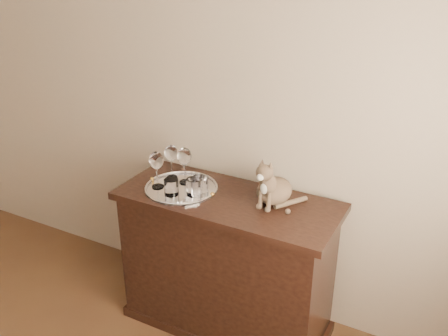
{
  "coord_description": "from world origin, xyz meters",
  "views": [
    {
      "loc": [
        1.68,
        -0.13,
        2.1
      ],
      "look_at": [
        0.58,
        1.95,
        1.02
      ],
      "focal_mm": 40.0,
      "sensor_mm": 36.0,
      "label": 1
    }
  ],
  "objects_px": {
    "sideboard": "(227,264)",
    "tray": "(181,189)",
    "tumbler_a": "(194,187)",
    "wine_glass_c": "(157,170)",
    "cat": "(275,179)",
    "wine_glass_a": "(171,162)",
    "tumbler_c": "(200,186)",
    "wine_glass_b": "(185,165)",
    "tumbler_b": "(171,187)"
  },
  "relations": [
    {
      "from": "wine_glass_a",
      "to": "wine_glass_b",
      "type": "relative_size",
      "value": 0.95
    },
    {
      "from": "tumbler_c",
      "to": "tray",
      "type": "bearing_deg",
      "value": 174.72
    },
    {
      "from": "tray",
      "to": "wine_glass_a",
      "type": "distance_m",
      "value": 0.18
    },
    {
      "from": "sideboard",
      "to": "tray",
      "type": "height_order",
      "value": "tray"
    },
    {
      "from": "tray",
      "to": "cat",
      "type": "bearing_deg",
      "value": 11.85
    },
    {
      "from": "tray",
      "to": "tumbler_a",
      "type": "xyz_separation_m",
      "value": [
        0.1,
        -0.03,
        0.05
      ]
    },
    {
      "from": "wine_glass_c",
      "to": "cat",
      "type": "relative_size",
      "value": 0.78
    },
    {
      "from": "tumbler_b",
      "to": "wine_glass_c",
      "type": "bearing_deg",
      "value": 161.56
    },
    {
      "from": "wine_glass_b",
      "to": "cat",
      "type": "distance_m",
      "value": 0.53
    },
    {
      "from": "wine_glass_b",
      "to": "tumbler_a",
      "type": "bearing_deg",
      "value": -40.47
    },
    {
      "from": "wine_glass_a",
      "to": "sideboard",
      "type": "bearing_deg",
      "value": -8.61
    },
    {
      "from": "cat",
      "to": "sideboard",
      "type": "bearing_deg",
      "value": -152.87
    },
    {
      "from": "wine_glass_c",
      "to": "cat",
      "type": "height_order",
      "value": "cat"
    },
    {
      "from": "wine_glass_b",
      "to": "tumbler_b",
      "type": "bearing_deg",
      "value": -85.2
    },
    {
      "from": "tumbler_a",
      "to": "tumbler_c",
      "type": "xyz_separation_m",
      "value": [
        0.03,
        0.02,
        0.0
      ]
    },
    {
      "from": "sideboard",
      "to": "tumbler_a",
      "type": "xyz_separation_m",
      "value": [
        -0.17,
        -0.06,
        0.48
      ]
    },
    {
      "from": "wine_glass_a",
      "to": "tumbler_b",
      "type": "height_order",
      "value": "wine_glass_a"
    },
    {
      "from": "tray",
      "to": "wine_glass_a",
      "type": "relative_size",
      "value": 2.01
    },
    {
      "from": "wine_glass_b",
      "to": "tumbler_c",
      "type": "distance_m",
      "value": 0.18
    },
    {
      "from": "wine_glass_a",
      "to": "tumbler_a",
      "type": "height_order",
      "value": "wine_glass_a"
    },
    {
      "from": "tray",
      "to": "wine_glass_c",
      "type": "xyz_separation_m",
      "value": [
        -0.12,
        -0.05,
        0.11
      ]
    },
    {
      "from": "sideboard",
      "to": "tumbler_c",
      "type": "bearing_deg",
      "value": -163.35
    },
    {
      "from": "wine_glass_b",
      "to": "cat",
      "type": "relative_size",
      "value": 0.78
    },
    {
      "from": "wine_glass_b",
      "to": "tumbler_c",
      "type": "xyz_separation_m",
      "value": [
        0.15,
        -0.08,
        -0.06
      ]
    },
    {
      "from": "tumbler_c",
      "to": "wine_glass_a",
      "type": "bearing_deg",
      "value": 157.81
    },
    {
      "from": "sideboard",
      "to": "wine_glass_b",
      "type": "xyz_separation_m",
      "value": [
        -0.29,
        0.04,
        0.54
      ]
    },
    {
      "from": "wine_glass_a",
      "to": "tumbler_a",
      "type": "relative_size",
      "value": 2.19
    },
    {
      "from": "sideboard",
      "to": "wine_glass_a",
      "type": "xyz_separation_m",
      "value": [
        -0.39,
        0.06,
        0.53
      ]
    },
    {
      "from": "wine_glass_c",
      "to": "tumbler_a",
      "type": "xyz_separation_m",
      "value": [
        0.22,
        0.02,
        -0.06
      ]
    },
    {
      "from": "sideboard",
      "to": "wine_glass_b",
      "type": "bearing_deg",
      "value": 171.8
    },
    {
      "from": "tumbler_a",
      "to": "cat",
      "type": "xyz_separation_m",
      "value": [
        0.4,
        0.14,
        0.08
      ]
    },
    {
      "from": "tumbler_a",
      "to": "cat",
      "type": "relative_size",
      "value": 0.34
    },
    {
      "from": "wine_glass_a",
      "to": "tumbler_b",
      "type": "xyz_separation_m",
      "value": [
        0.11,
        -0.17,
        -0.06
      ]
    },
    {
      "from": "tumbler_b",
      "to": "wine_glass_a",
      "type": "bearing_deg",
      "value": 122.44
    },
    {
      "from": "wine_glass_a",
      "to": "tumbler_c",
      "type": "height_order",
      "value": "wine_glass_a"
    },
    {
      "from": "wine_glass_b",
      "to": "tumbler_c",
      "type": "bearing_deg",
      "value": -29.33
    },
    {
      "from": "wine_glass_a",
      "to": "cat",
      "type": "bearing_deg",
      "value": 1.6
    },
    {
      "from": "sideboard",
      "to": "wine_glass_c",
      "type": "xyz_separation_m",
      "value": [
        -0.39,
        -0.08,
        0.54
      ]
    },
    {
      "from": "wine_glass_c",
      "to": "tumbler_c",
      "type": "xyz_separation_m",
      "value": [
        0.25,
        0.04,
        -0.06
      ]
    },
    {
      "from": "wine_glass_a",
      "to": "wine_glass_b",
      "type": "bearing_deg",
      "value": -9.84
    },
    {
      "from": "tumbler_c",
      "to": "cat",
      "type": "height_order",
      "value": "cat"
    },
    {
      "from": "sideboard",
      "to": "tumbler_c",
      "type": "distance_m",
      "value": 0.5
    },
    {
      "from": "tray",
      "to": "wine_glass_c",
      "type": "height_order",
      "value": "wine_glass_c"
    },
    {
      "from": "tray",
      "to": "tumbler_b",
      "type": "distance_m",
      "value": 0.1
    },
    {
      "from": "tray",
      "to": "tumbler_c",
      "type": "bearing_deg",
      "value": -5.28
    },
    {
      "from": "tray",
      "to": "wine_glass_a",
      "type": "xyz_separation_m",
      "value": [
        -0.12,
        0.09,
        0.1
      ]
    },
    {
      "from": "wine_glass_a",
      "to": "tumbler_a",
      "type": "xyz_separation_m",
      "value": [
        0.22,
        -0.12,
        -0.05
      ]
    },
    {
      "from": "tray",
      "to": "cat",
      "type": "relative_size",
      "value": 1.49
    },
    {
      "from": "wine_glass_a",
      "to": "cat",
      "type": "relative_size",
      "value": 0.74
    },
    {
      "from": "tray",
      "to": "sideboard",
      "type": "bearing_deg",
      "value": 6.39
    }
  ]
}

